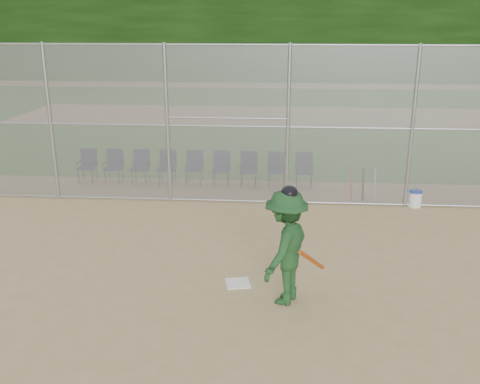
# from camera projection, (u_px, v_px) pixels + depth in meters

# --- Properties ---
(ground) EXTENTS (100.00, 100.00, 0.00)m
(ground) POSITION_uv_depth(u_px,v_px,m) (229.00, 299.00, 9.07)
(ground) COLOR tan
(ground) RESTS_ON ground
(grass_strip) EXTENTS (100.00, 100.00, 0.00)m
(grass_strip) POSITION_uv_depth(u_px,v_px,m) (263.00, 116.00, 26.14)
(grass_strip) COLOR #2A621D
(grass_strip) RESTS_ON ground
(dirt_patch_far) EXTENTS (24.00, 24.00, 0.00)m
(dirt_patch_far) POSITION_uv_depth(u_px,v_px,m) (263.00, 116.00, 26.14)
(dirt_patch_far) COLOR tan
(dirt_patch_far) RESTS_ON ground
(backstop_fence) EXTENTS (16.09, 0.09, 4.00)m
(backstop_fence) POSITION_uv_depth(u_px,v_px,m) (247.00, 124.00, 13.17)
(backstop_fence) COLOR gray
(backstop_fence) RESTS_ON ground
(home_plate) EXTENTS (0.50, 0.50, 0.02)m
(home_plate) POSITION_uv_depth(u_px,v_px,m) (238.00, 283.00, 9.59)
(home_plate) COLOR white
(home_plate) RESTS_ON ground
(batter_at_plate) EXTENTS (1.23, 1.45, 2.04)m
(batter_at_plate) POSITION_uv_depth(u_px,v_px,m) (286.00, 247.00, 8.71)
(batter_at_plate) COLOR #1C4821
(batter_at_plate) RESTS_ON ground
(water_cooler) EXTENTS (0.34, 0.34, 0.43)m
(water_cooler) POSITION_uv_depth(u_px,v_px,m) (415.00, 198.00, 13.47)
(water_cooler) COLOR white
(water_cooler) RESTS_ON ground
(spare_bats) EXTENTS (0.66, 0.30, 0.84)m
(spare_bats) POSITION_uv_depth(u_px,v_px,m) (363.00, 184.00, 13.93)
(spare_bats) COLOR #D84C14
(spare_bats) RESTS_ON ground
(chair_0) EXTENTS (0.54, 0.52, 0.96)m
(chair_0) POSITION_uv_depth(u_px,v_px,m) (87.00, 166.00, 15.39)
(chair_0) COLOR #10143D
(chair_0) RESTS_ON ground
(chair_1) EXTENTS (0.54, 0.52, 0.96)m
(chair_1) POSITION_uv_depth(u_px,v_px,m) (113.00, 167.00, 15.34)
(chair_1) COLOR #10143D
(chair_1) RESTS_ON ground
(chair_2) EXTENTS (0.54, 0.52, 0.96)m
(chair_2) POSITION_uv_depth(u_px,v_px,m) (140.00, 167.00, 15.29)
(chair_2) COLOR #10143D
(chair_2) RESTS_ON ground
(chair_3) EXTENTS (0.54, 0.52, 0.96)m
(chair_3) POSITION_uv_depth(u_px,v_px,m) (167.00, 168.00, 15.23)
(chair_3) COLOR #10143D
(chair_3) RESTS_ON ground
(chair_4) EXTENTS (0.54, 0.52, 0.96)m
(chair_4) POSITION_uv_depth(u_px,v_px,m) (194.00, 168.00, 15.18)
(chair_4) COLOR #10143D
(chair_4) RESTS_ON ground
(chair_5) EXTENTS (0.54, 0.52, 0.96)m
(chair_5) POSITION_uv_depth(u_px,v_px,m) (221.00, 169.00, 15.12)
(chair_5) COLOR #10143D
(chair_5) RESTS_ON ground
(chair_6) EXTENTS (0.54, 0.52, 0.96)m
(chair_6) POSITION_uv_depth(u_px,v_px,m) (249.00, 170.00, 15.07)
(chair_6) COLOR #10143D
(chair_6) RESTS_ON ground
(chair_7) EXTENTS (0.54, 0.52, 0.96)m
(chair_7) POSITION_uv_depth(u_px,v_px,m) (276.00, 170.00, 15.02)
(chair_7) COLOR #10143D
(chair_7) RESTS_ON ground
(chair_8) EXTENTS (0.54, 0.52, 0.96)m
(chair_8) POSITION_uv_depth(u_px,v_px,m) (304.00, 171.00, 14.96)
(chair_8) COLOR #10143D
(chair_8) RESTS_ON ground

